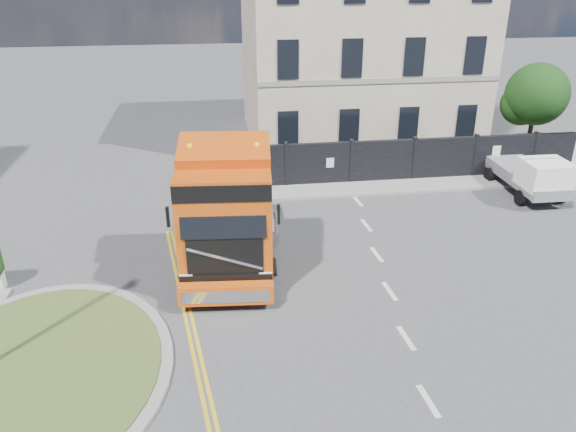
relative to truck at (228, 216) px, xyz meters
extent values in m
plane|color=#424244|center=(1.93, -1.68, -1.98)|extent=(120.00, 120.00, 0.00)
cylinder|color=gray|center=(-5.07, -4.68, -1.92)|extent=(6.80, 6.80, 0.12)
cylinder|color=#334D1E|center=(-5.07, -4.68, -1.84)|extent=(6.20, 6.20, 0.05)
cube|color=black|center=(7.93, 7.32, -0.98)|extent=(18.00, 0.25, 2.00)
cube|color=silver|center=(16.43, 7.32, -0.98)|extent=(2.60, 0.12, 2.00)
cube|color=beige|center=(7.93, 14.82, 3.52)|extent=(12.00, 10.00, 11.00)
cylinder|color=#382619|center=(16.43, 10.32, -0.78)|extent=(0.24, 0.24, 2.40)
sphere|color=black|center=(16.43, 10.32, 1.22)|extent=(3.20, 3.20, 3.20)
sphere|color=black|center=(15.93, 10.72, 0.62)|extent=(2.20, 2.20, 2.20)
cube|color=gray|center=(7.93, 6.42, -1.92)|extent=(20.00, 1.60, 0.12)
cube|color=black|center=(0.11, 1.23, -1.15)|extent=(3.29, 7.17, 0.50)
cube|color=#CC4C0E|center=(-0.06, -0.69, 0.40)|extent=(3.00, 3.10, 3.09)
cube|color=#CC4C0E|center=(0.04, 0.46, 1.67)|extent=(2.84, 1.23, 1.55)
cube|color=black|center=(-0.18, -2.10, 0.84)|extent=(2.43, 0.27, 1.16)
cube|color=#CC4C0E|center=(-0.21, -2.46, -1.37)|extent=(2.79, 0.62, 0.61)
cylinder|color=black|center=(-1.32, -1.47, -1.41)|extent=(0.45, 1.18, 1.15)
cylinder|color=gray|center=(-1.32, -1.47, -1.41)|extent=(0.45, 0.66, 0.63)
cylinder|color=black|center=(1.05, -1.68, -1.41)|extent=(0.45, 1.18, 1.15)
cylinder|color=gray|center=(1.05, -1.68, -1.41)|extent=(0.45, 0.66, 0.63)
cylinder|color=black|center=(-0.99, 2.44, -1.41)|extent=(0.45, 1.18, 1.15)
cylinder|color=gray|center=(-0.99, 2.44, -1.41)|extent=(0.45, 0.66, 0.63)
cylinder|color=black|center=(1.39, 2.23, -1.41)|extent=(0.45, 1.18, 1.15)
cylinder|color=gray|center=(1.39, 2.23, -1.41)|extent=(0.45, 0.66, 0.63)
cylinder|color=black|center=(-0.88, 3.76, -1.41)|extent=(0.45, 1.18, 1.15)
cylinder|color=gray|center=(-0.88, 3.76, -1.41)|extent=(0.45, 0.66, 0.63)
cylinder|color=black|center=(1.50, 3.55, -1.41)|extent=(0.45, 1.18, 1.15)
cylinder|color=gray|center=(1.50, 3.55, -1.41)|extent=(0.45, 0.66, 0.63)
cube|color=slate|center=(13.33, 5.20, -1.32)|extent=(1.93, 4.61, 0.24)
cube|color=white|center=(13.33, 3.77, -0.70)|extent=(1.85, 1.76, 1.23)
cylinder|color=black|center=(12.43, 3.77, -1.65)|extent=(0.24, 0.66, 0.66)
cylinder|color=black|center=(14.23, 3.77, -1.65)|extent=(0.24, 0.66, 0.66)
cylinder|color=black|center=(12.43, 6.62, -1.65)|extent=(0.24, 0.66, 0.66)
cylinder|color=black|center=(14.23, 6.62, -1.65)|extent=(0.24, 0.66, 0.66)
camera|label=1|loc=(-0.41, -16.50, 7.39)|focal=35.00mm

